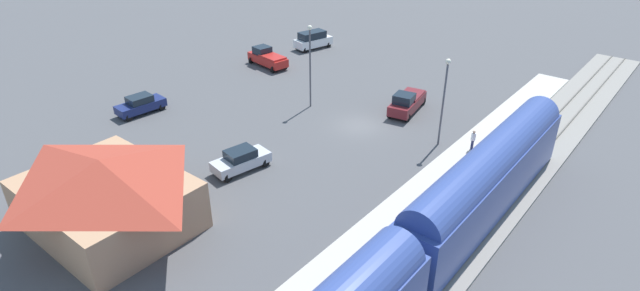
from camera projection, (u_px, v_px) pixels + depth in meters
name	position (u px, v px, depth m)	size (l,w,h in m)	color
ground_plane	(359.00, 126.00, 45.86)	(200.00, 200.00, 0.00)	#4C4C4F
railway_track	(512.00, 177.00, 38.08)	(4.80, 70.00, 0.30)	gray
platform	(462.00, 159.00, 40.26)	(3.20, 46.00, 0.30)	#B7B2A8
passenger_train	(407.00, 258.00, 25.97)	(2.93, 40.46, 4.98)	#33478C
station_building	(106.00, 192.00, 31.82)	(10.99, 8.84, 4.92)	tan
pedestrian_on_platform	(473.00, 139.00, 40.92)	(0.36, 0.36, 1.71)	#23284C
sedan_navy	(140.00, 104.00, 47.87)	(2.24, 4.65, 1.74)	navy
pickup_red	(267.00, 58.00, 59.35)	(5.64, 3.14, 2.14)	red
pickup_maroon	(407.00, 102.00, 48.02)	(2.87, 5.66, 2.14)	maroon
sedan_silver	(241.00, 160.00, 38.74)	(2.64, 4.76, 1.74)	silver
suv_white	(313.00, 40.00, 65.21)	(3.03, 5.22, 2.22)	white
light_pole_near_platform	(444.00, 92.00, 40.50)	(0.44, 0.44, 7.50)	#515156
light_pole_lot_center	(310.00, 57.00, 47.27)	(0.44, 0.44, 7.99)	#515156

